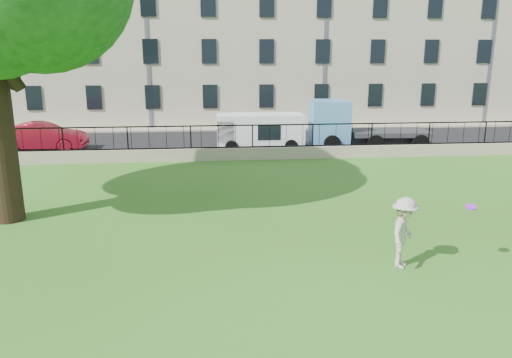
{
  "coord_description": "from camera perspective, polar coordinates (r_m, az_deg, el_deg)",
  "views": [
    {
      "loc": [
        -2.22,
        -12.05,
        5.16
      ],
      "look_at": [
        -0.67,
        3.5,
        1.17
      ],
      "focal_mm": 35.0,
      "sensor_mm": 36.0,
      "label": 1
    }
  ],
  "objects": [
    {
      "name": "building_row",
      "position": [
        39.72,
        -2.58,
        16.84
      ],
      "size": [
        56.4,
        10.4,
        13.8
      ],
      "color": "#B0A68C",
      "rests_on": "ground"
    },
    {
      "name": "blue_truck",
      "position": [
        28.13,
        12.63,
        6.12
      ],
      "size": [
        6.37,
        2.6,
        2.62
      ],
      "primitive_type": "cube",
      "rotation": [
        0.0,
        0.0,
        -0.06
      ],
      "color": "#5C9AD8",
      "rests_on": "street"
    },
    {
      "name": "sidewalk",
      "position": [
        34.4,
        -1.93,
        5.79
      ],
      "size": [
        60.0,
        1.4,
        0.12
      ],
      "primitive_type": "cube",
      "color": "gray",
      "rests_on": "ground"
    },
    {
      "name": "frisbee",
      "position": [
        13.02,
        23.33,
        -2.93
      ],
      "size": [
        0.34,
        0.33,
        0.12
      ],
      "primitive_type": "cylinder",
      "rotation": [
        0.21,
        -0.14,
        0.27
      ],
      "color": "#A626DC"
    },
    {
      "name": "ground",
      "position": [
        13.29,
        4.44,
        -8.55
      ],
      "size": [
        120.0,
        120.0,
        0.0
      ],
      "primitive_type": "plane",
      "color": "#326818",
      "rests_on": "ground"
    },
    {
      "name": "retaining_wall",
      "position": [
        24.64,
        -0.4,
        2.95
      ],
      "size": [
        50.0,
        0.4,
        0.6
      ],
      "primitive_type": "cube",
      "color": "gray",
      "rests_on": "ground"
    },
    {
      "name": "man",
      "position": [
        12.72,
        16.56,
        -5.9
      ],
      "size": [
        1.2,
        1.32,
        1.78
      ],
      "primitive_type": "imported",
      "rotation": [
        0.0,
        0.0,
        0.96
      ],
      "color": "beige",
      "rests_on": "ground"
    },
    {
      "name": "street",
      "position": [
        29.29,
        -1.25,
        4.19
      ],
      "size": [
        60.0,
        9.0,
        0.01
      ],
      "primitive_type": "cube",
      "color": "black",
      "rests_on": "ground"
    },
    {
      "name": "red_sedan",
      "position": [
        29.15,
        -23.21,
        4.47
      ],
      "size": [
        4.56,
        1.6,
        1.5
      ],
      "primitive_type": "imported",
      "rotation": [
        0.0,
        0.0,
        1.57
      ],
      "color": "#B7162D",
      "rests_on": "street"
    },
    {
      "name": "iron_railing",
      "position": [
        24.48,
        -0.4,
        4.9
      ],
      "size": [
        50.0,
        0.05,
        1.13
      ],
      "color": "black",
      "rests_on": "retaining_wall"
    },
    {
      "name": "white_van",
      "position": [
        26.93,
        0.47,
        5.37
      ],
      "size": [
        4.65,
        1.88,
        1.94
      ],
      "primitive_type": "cube",
      "rotation": [
        0.0,
        0.0,
        -0.02
      ],
      "color": "white",
      "rests_on": "street"
    }
  ]
}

